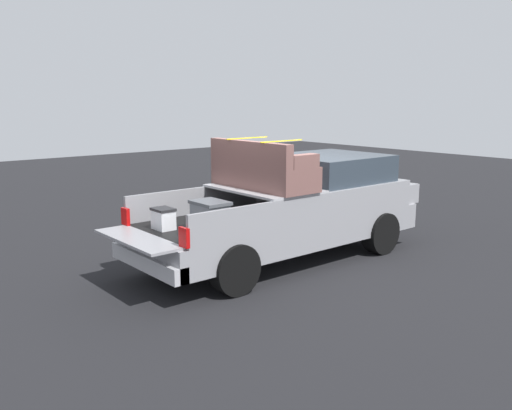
% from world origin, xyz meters
% --- Properties ---
extents(ground_plane, '(40.00, 40.00, 0.00)m').
position_xyz_m(ground_plane, '(0.00, 0.00, 0.00)').
color(ground_plane, black).
extents(pickup_truck, '(6.05, 2.06, 2.23)m').
position_xyz_m(pickup_truck, '(0.36, -0.00, 0.95)').
color(pickup_truck, gray).
rests_on(pickup_truck, ground_plane).
extents(trash_can, '(0.60, 0.60, 0.98)m').
position_xyz_m(trash_can, '(2.67, 1.56, 0.50)').
color(trash_can, '#3F4C66').
rests_on(trash_can, ground_plane).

